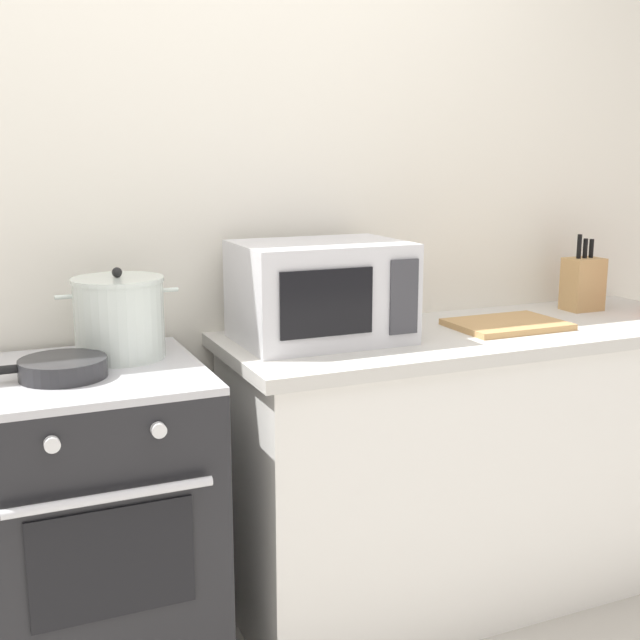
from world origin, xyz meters
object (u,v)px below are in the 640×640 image
stock_pot (119,318)px  cutting_board (507,324)px  stove (96,533)px  frying_pan (60,368)px  microwave (321,292)px  knife_block (583,283)px

stock_pot → cutting_board: 1.24m
stock_pot → cutting_board: stock_pot is taller
stove → frying_pan: size_ratio=2.19×
microwave → knife_block: 1.07m
stove → cutting_board: 1.42m
stock_pot → cutting_board: bearing=-4.9°
microwave → stove: bearing=-173.6°
frying_pan → knife_block: size_ratio=1.52×
stock_pot → frying_pan: (-0.18, -0.15, -0.09)m
stock_pot → microwave: bearing=-2.6°
microwave → cutting_board: 0.65m
knife_block → frying_pan: bearing=-174.2°
frying_pan → knife_block: 1.85m
stove → knife_block: 1.86m
stove → stock_pot: (0.11, 0.11, 0.57)m
stove → frying_pan: 0.49m
cutting_board → stove: bearing=-180.0°
frying_pan → microwave: size_ratio=0.84×
stock_pot → knife_block: size_ratio=1.21×
stove → cutting_board: size_ratio=2.56×
frying_pan → cutting_board: (1.41, 0.05, -0.02)m
stove → knife_block: (1.77, 0.14, 0.56)m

